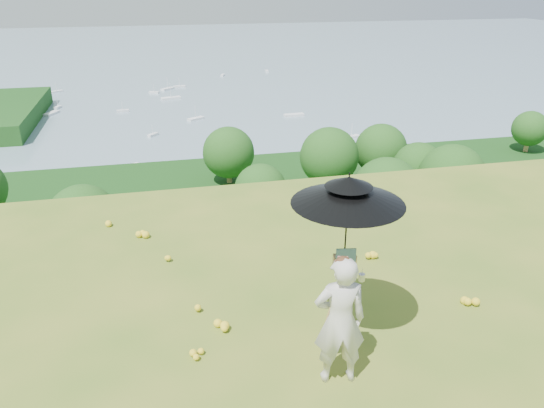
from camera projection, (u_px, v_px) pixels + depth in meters
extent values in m
plane|color=#4A7120|center=(456.00, 385.00, 6.23)|extent=(14.00, 14.00, 0.00)
cube|color=#0F380F|center=(212.00, 367.00, 49.09)|extent=(140.00, 56.00, 22.00)
cube|color=gray|center=(185.00, 240.00, 87.65)|extent=(170.00, 28.00, 8.00)
plane|color=slate|center=(157.00, 69.00, 234.42)|extent=(700.00, 700.00, 0.00)
imported|color=beige|center=(340.00, 321.00, 6.01)|extent=(0.64, 0.46, 1.65)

